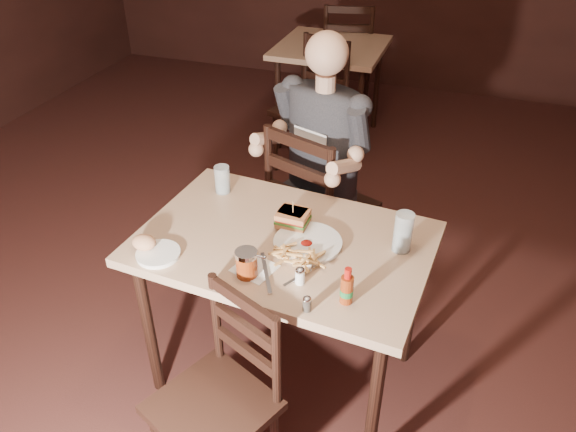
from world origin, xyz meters
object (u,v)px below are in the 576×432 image
(syrup_dispenser, at_px, (247,263))
(glass_left, at_px, (222,179))
(bg_chair_near, at_px, (309,109))
(glass_right, at_px, (403,232))
(dinner_plate, at_px, (308,244))
(bg_table, at_px, (331,56))
(side_plate, at_px, (158,255))
(diner, at_px, (319,130))
(hot_sauce, at_px, (347,285))
(chair_far, at_px, (322,208))
(bg_chair_far, at_px, (347,58))
(chair_near, at_px, (212,407))
(main_table, at_px, (284,257))

(syrup_dispenser, bearing_deg, glass_left, 127.30)
(bg_chair_near, distance_m, glass_right, 2.08)
(dinner_plate, xyz_separation_m, glass_right, (0.35, 0.09, 0.07))
(bg_table, height_order, side_plate, side_plate)
(bg_table, bearing_deg, glass_left, -87.44)
(diner, bearing_deg, hot_sauce, -47.86)
(bg_table, bearing_deg, chair_far, -76.02)
(bg_chair_far, bearing_deg, side_plate, 77.81)
(bg_chair_far, distance_m, hot_sauce, 3.39)
(glass_left, bearing_deg, diner, 49.19)
(bg_table, bearing_deg, bg_chair_near, -90.00)
(side_plate, bearing_deg, chair_near, -42.74)
(glass_right, xyz_separation_m, hot_sauce, (-0.13, -0.35, -0.01))
(bg_chair_far, distance_m, glass_right, 3.09)
(bg_chair_far, bearing_deg, bg_table, 76.76)
(bg_table, distance_m, chair_near, 3.07)
(glass_left, relative_size, syrup_dispenser, 1.18)
(bg_chair_far, height_order, glass_right, bg_chair_far)
(chair_far, distance_m, bg_chair_near, 1.31)
(bg_chair_far, distance_m, syrup_dispenser, 3.30)
(bg_chair_far, distance_m, side_plate, 3.28)
(bg_table, relative_size, bg_chair_near, 0.86)
(chair_near, bearing_deg, dinner_plate, 97.10)
(chair_near, distance_m, bg_chair_near, 2.51)
(dinner_plate, bearing_deg, bg_table, 103.05)
(bg_table, xyz_separation_m, hot_sauce, (0.79, -2.73, 0.16))
(main_table, distance_m, dinner_plate, 0.14)
(bg_chair_near, bearing_deg, main_table, -58.48)
(bg_table, height_order, chair_far, chair_far)
(main_table, bearing_deg, chair_near, -97.52)
(chair_far, height_order, syrup_dispenser, chair_far)
(glass_right, height_order, hot_sauce, glass_right)
(main_table, height_order, syrup_dispenser, syrup_dispenser)
(bg_table, distance_m, diner, 1.90)
(chair_near, xyz_separation_m, syrup_dispenser, (0.02, 0.32, 0.41))
(bg_chair_far, relative_size, hot_sauce, 6.82)
(diner, height_order, dinner_plate, diner)
(bg_chair_far, xyz_separation_m, dinner_plate, (0.57, -3.02, 0.29))
(bg_chair_near, relative_size, glass_right, 5.78)
(glass_right, relative_size, syrup_dispenser, 1.53)
(bg_chair_near, bearing_deg, dinner_plate, -55.77)
(main_table, height_order, bg_chair_near, bg_chair_near)
(chair_near, distance_m, diner, 1.32)
(bg_chair_near, distance_m, glass_left, 1.70)
(main_table, relative_size, bg_chair_far, 1.21)
(chair_near, height_order, dinner_plate, chair_near)
(glass_left, xyz_separation_m, glass_right, (0.82, -0.17, 0.02))
(bg_chair_far, relative_size, side_plate, 6.02)
(chair_far, distance_m, dinner_plate, 0.75)
(chair_far, bearing_deg, diner, 90.00)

